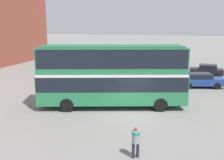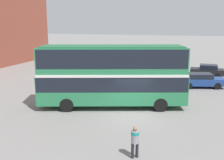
{
  "view_description": "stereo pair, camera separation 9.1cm",
  "coord_description": "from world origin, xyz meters",
  "px_view_note": "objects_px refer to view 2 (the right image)",
  "views": [
    {
      "loc": [
        3.79,
        -17.23,
        6.51
      ],
      "look_at": [
        -1.98,
        1.61,
        2.16
      ],
      "focal_mm": 42.0,
      "sensor_mm": 36.0,
      "label": 1
    },
    {
      "loc": [
        3.88,
        -17.2,
        6.51
      ],
      "look_at": [
        -1.98,
        1.61,
        2.16
      ],
      "focal_mm": 42.0,
      "sensor_mm": 36.0,
      "label": 2
    }
  ],
  "objects_px": {
    "pedestrian_foreground": "(135,139)",
    "parked_car_kerb_far": "(207,70)",
    "double_decker_bus": "(112,72)",
    "parked_car_side_street": "(100,66)",
    "parked_car_kerb_near": "(201,80)"
  },
  "relations": [
    {
      "from": "double_decker_bus",
      "to": "parked_car_kerb_near",
      "type": "distance_m",
      "value": 11.2
    },
    {
      "from": "double_decker_bus",
      "to": "parked_car_side_street",
      "type": "xyz_separation_m",
      "value": [
        -6.0,
        13.83,
        -1.99
      ]
    },
    {
      "from": "double_decker_bus",
      "to": "parked_car_kerb_far",
      "type": "relative_size",
      "value": 2.91
    },
    {
      "from": "pedestrian_foreground",
      "to": "parked_car_kerb_far",
      "type": "relative_size",
      "value": 0.41
    },
    {
      "from": "double_decker_bus",
      "to": "parked_car_kerb_near",
      "type": "xyz_separation_m",
      "value": [
        6.76,
        8.7,
        -2.0
      ]
    },
    {
      "from": "double_decker_bus",
      "to": "parked_car_kerb_far",
      "type": "bearing_deg",
      "value": 45.18
    },
    {
      "from": "pedestrian_foreground",
      "to": "parked_car_kerb_near",
      "type": "height_order",
      "value": "pedestrian_foreground"
    },
    {
      "from": "pedestrian_foreground",
      "to": "parked_car_kerb_far",
      "type": "distance_m",
      "value": 22.55
    },
    {
      "from": "pedestrian_foreground",
      "to": "parked_car_side_street",
      "type": "xyz_separation_m",
      "value": [
        -9.43,
        21.08,
        -0.23
      ]
    },
    {
      "from": "double_decker_bus",
      "to": "parked_car_side_street",
      "type": "relative_size",
      "value": 2.43
    },
    {
      "from": "parked_car_kerb_far",
      "to": "pedestrian_foreground",
      "type": "bearing_deg",
      "value": 80.52
    },
    {
      "from": "parked_car_kerb_near",
      "to": "parked_car_kerb_far",
      "type": "height_order",
      "value": "parked_car_kerb_near"
    },
    {
      "from": "pedestrian_foreground",
      "to": "parked_car_kerb_near",
      "type": "bearing_deg",
      "value": -51.82
    },
    {
      "from": "parked_car_kerb_near",
      "to": "parked_car_kerb_far",
      "type": "relative_size",
      "value": 1.23
    },
    {
      "from": "double_decker_bus",
      "to": "parked_car_side_street",
      "type": "distance_m",
      "value": 15.2
    }
  ]
}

